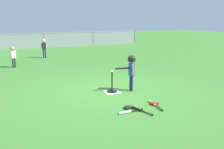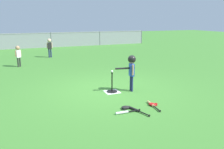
{
  "view_description": "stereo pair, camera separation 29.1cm",
  "coord_description": "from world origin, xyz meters",
  "px_view_note": "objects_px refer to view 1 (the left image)",
  "views": [
    {
      "loc": [
        -2.79,
        -6.34,
        2.19
      ],
      "look_at": [
        0.06,
        -0.23,
        0.55
      ],
      "focal_mm": 36.97,
      "sensor_mm": 36.0,
      "label": 1
    },
    {
      "loc": [
        -2.52,
        -6.46,
        2.19
      ],
      "look_at": [
        0.06,
        -0.23,
        0.55
      ],
      "focal_mm": 36.97,
      "sensor_mm": 36.0,
      "label": 2
    }
  ],
  "objects_px": {
    "batter_child": "(131,66)",
    "spare_bat_silver": "(127,112)",
    "fielder_deep_right": "(13,54)",
    "spare_bat_wood": "(154,104)",
    "batting_tee": "(112,89)",
    "fielder_deep_left": "(44,46)",
    "glove_near_bats": "(128,107)",
    "spare_bat_black": "(138,109)",
    "glove_by_plate": "(154,104)",
    "baseball_on_tee": "(112,71)"
  },
  "relations": [
    {
      "from": "batter_child",
      "to": "spare_bat_black",
      "type": "xyz_separation_m",
      "value": [
        -0.63,
        -1.48,
        -0.77
      ]
    },
    {
      "from": "batting_tee",
      "to": "spare_bat_wood",
      "type": "distance_m",
      "value": 1.55
    },
    {
      "from": "spare_bat_silver",
      "to": "fielder_deep_left",
      "type": "bearing_deg",
      "value": 93.08
    },
    {
      "from": "batter_child",
      "to": "fielder_deep_right",
      "type": "relative_size",
      "value": 1.14
    },
    {
      "from": "fielder_deep_left",
      "to": "spare_bat_wood",
      "type": "bearing_deg",
      "value": -81.3
    },
    {
      "from": "fielder_deep_right",
      "to": "spare_bat_wood",
      "type": "relative_size",
      "value": 1.43
    },
    {
      "from": "fielder_deep_left",
      "to": "spare_bat_wood",
      "type": "relative_size",
      "value": 1.57
    },
    {
      "from": "spare_bat_silver",
      "to": "glove_by_plate",
      "type": "height_order",
      "value": "glove_by_plate"
    },
    {
      "from": "glove_by_plate",
      "to": "fielder_deep_right",
      "type": "bearing_deg",
      "value": 114.92
    },
    {
      "from": "spare_bat_silver",
      "to": "spare_bat_black",
      "type": "xyz_separation_m",
      "value": [
        0.31,
        0.03,
        0.0
      ]
    },
    {
      "from": "fielder_deep_left",
      "to": "spare_bat_wood",
      "type": "distance_m",
      "value": 8.94
    },
    {
      "from": "baseball_on_tee",
      "to": "spare_bat_wood",
      "type": "bearing_deg",
      "value": -70.79
    },
    {
      "from": "fielder_deep_left",
      "to": "fielder_deep_right",
      "type": "bearing_deg",
      "value": -128.16
    },
    {
      "from": "fielder_deep_left",
      "to": "spare_bat_black",
      "type": "distance_m",
      "value": 9.01
    },
    {
      "from": "fielder_deep_right",
      "to": "glove_by_plate",
      "type": "bearing_deg",
      "value": -65.08
    },
    {
      "from": "spare_bat_wood",
      "to": "glove_near_bats",
      "type": "xyz_separation_m",
      "value": [
        -0.72,
        0.08,
        0.01
      ]
    },
    {
      "from": "batter_child",
      "to": "spare_bat_silver",
      "type": "height_order",
      "value": "batter_child"
    },
    {
      "from": "spare_bat_wood",
      "to": "batter_child",
      "type": "bearing_deg",
      "value": 86.7
    },
    {
      "from": "baseball_on_tee",
      "to": "spare_bat_silver",
      "type": "xyz_separation_m",
      "value": [
        -0.35,
        -1.63,
        -0.61
      ]
    },
    {
      "from": "batter_child",
      "to": "spare_bat_black",
      "type": "distance_m",
      "value": 1.78
    },
    {
      "from": "glove_near_bats",
      "to": "baseball_on_tee",
      "type": "bearing_deg",
      "value": 81.39
    },
    {
      "from": "batting_tee",
      "to": "glove_by_plate",
      "type": "height_order",
      "value": "batting_tee"
    },
    {
      "from": "spare_bat_wood",
      "to": "spare_bat_silver",
      "type": "bearing_deg",
      "value": -168.87
    },
    {
      "from": "baseball_on_tee",
      "to": "glove_by_plate",
      "type": "xyz_separation_m",
      "value": [
        0.53,
        -1.46,
        -0.61
      ]
    },
    {
      "from": "baseball_on_tee",
      "to": "spare_bat_black",
      "type": "height_order",
      "value": "baseball_on_tee"
    },
    {
      "from": "batting_tee",
      "to": "glove_near_bats",
      "type": "height_order",
      "value": "batting_tee"
    },
    {
      "from": "batter_child",
      "to": "fielder_deep_right",
      "type": "xyz_separation_m",
      "value": [
        -3.14,
        5.29,
        -0.17
      ]
    },
    {
      "from": "glove_by_plate",
      "to": "batting_tee",
      "type": "bearing_deg",
      "value": 109.99
    },
    {
      "from": "batting_tee",
      "to": "glove_by_plate",
      "type": "distance_m",
      "value": 1.56
    },
    {
      "from": "fielder_deep_right",
      "to": "spare_bat_black",
      "type": "bearing_deg",
      "value": -69.68
    },
    {
      "from": "batter_child",
      "to": "glove_by_plate",
      "type": "xyz_separation_m",
      "value": [
        -0.06,
        -1.34,
        -0.76
      ]
    },
    {
      "from": "fielder_deep_left",
      "to": "glove_near_bats",
      "type": "distance_m",
      "value": 8.78
    },
    {
      "from": "fielder_deep_right",
      "to": "spare_bat_silver",
      "type": "xyz_separation_m",
      "value": [
        2.19,
        -6.8,
        -0.6
      ]
    },
    {
      "from": "baseball_on_tee",
      "to": "spare_bat_black",
      "type": "relative_size",
      "value": 0.11
    },
    {
      "from": "baseball_on_tee",
      "to": "glove_near_bats",
      "type": "xyz_separation_m",
      "value": [
        -0.21,
        -1.38,
        -0.61
      ]
    },
    {
      "from": "fielder_deep_left",
      "to": "glove_by_plate",
      "type": "bearing_deg",
      "value": -81.16
    },
    {
      "from": "glove_by_plate",
      "to": "glove_near_bats",
      "type": "bearing_deg",
      "value": 174.11
    },
    {
      "from": "batter_child",
      "to": "fielder_deep_left",
      "type": "bearing_deg",
      "value": 100.8
    },
    {
      "from": "batter_child",
      "to": "fielder_deep_right",
      "type": "bearing_deg",
      "value": 120.65
    },
    {
      "from": "batter_child",
      "to": "fielder_deep_left",
      "type": "relative_size",
      "value": 1.03
    },
    {
      "from": "spare_bat_wood",
      "to": "fielder_deep_left",
      "type": "bearing_deg",
      "value": 98.7
    },
    {
      "from": "batting_tee",
      "to": "fielder_deep_left",
      "type": "xyz_separation_m",
      "value": [
        -0.84,
        7.35,
        0.6
      ]
    },
    {
      "from": "batting_tee",
      "to": "glove_by_plate",
      "type": "relative_size",
      "value": 2.29
    },
    {
      "from": "spare_bat_wood",
      "to": "spare_bat_black",
      "type": "xyz_separation_m",
      "value": [
        -0.55,
        -0.14,
        0.0
      ]
    },
    {
      "from": "batting_tee",
      "to": "baseball_on_tee",
      "type": "xyz_separation_m",
      "value": [
        0.0,
        0.0,
        0.55
      ]
    },
    {
      "from": "batter_child",
      "to": "glove_by_plate",
      "type": "relative_size",
      "value": 4.22
    },
    {
      "from": "glove_near_bats",
      "to": "spare_bat_black",
      "type": "bearing_deg",
      "value": -52.28
    },
    {
      "from": "batter_child",
      "to": "spare_bat_silver",
      "type": "distance_m",
      "value": 1.94
    },
    {
      "from": "fielder_deep_left",
      "to": "glove_by_plate",
      "type": "relative_size",
      "value": 4.08
    },
    {
      "from": "batting_tee",
      "to": "spare_bat_wood",
      "type": "bearing_deg",
      "value": -70.79
    }
  ]
}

